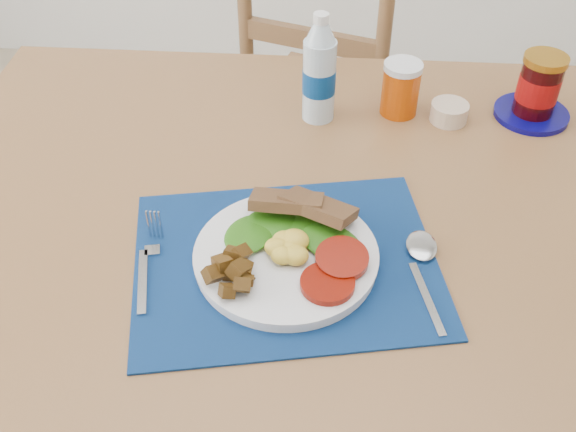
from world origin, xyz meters
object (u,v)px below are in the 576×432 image
object	(u,v)px
chair_far	(325,68)
water_bottle	(319,74)
juice_glass	(401,90)
jam_on_saucer	(538,91)
breakfast_plate	(282,254)

from	to	relation	value
chair_far	water_bottle	distance (m)	0.59
chair_far	juice_glass	world-z (taller)	chair_far
water_bottle	jam_on_saucer	xyz separation A→B (m)	(0.39, 0.03, -0.03)
breakfast_plate	juice_glass	size ratio (longest dim) A/B	2.74
chair_far	water_bottle	xyz separation A→B (m)	(-0.00, -0.52, 0.28)
water_bottle	juice_glass	bearing A→B (deg)	10.15
juice_glass	breakfast_plate	bearing A→B (deg)	-114.21
jam_on_saucer	chair_far	bearing A→B (deg)	128.30
breakfast_plate	juice_glass	distance (m)	0.45
water_bottle	juice_glass	world-z (taller)	water_bottle
juice_glass	water_bottle	bearing A→B (deg)	-169.85
jam_on_saucer	water_bottle	bearing A→B (deg)	-175.54
chair_far	jam_on_saucer	size ratio (longest dim) A/B	8.08
chair_far	breakfast_plate	bearing A→B (deg)	105.92
jam_on_saucer	juice_glass	bearing A→B (deg)	-179.04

